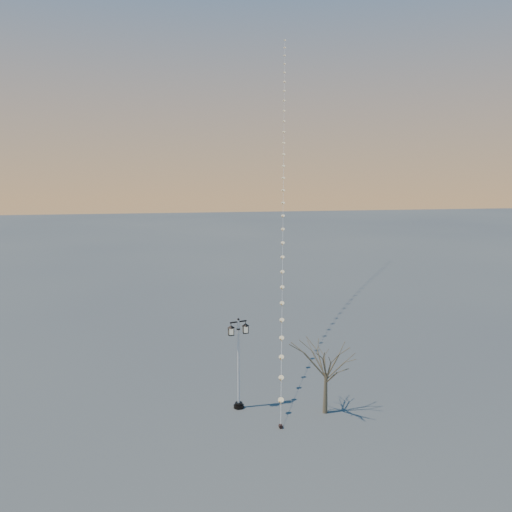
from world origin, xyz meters
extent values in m
plane|color=#4B4C4C|center=(0.00, 0.00, 0.00)|extent=(300.00, 300.00, 0.00)
cylinder|color=black|center=(0.44, 1.83, 0.09)|extent=(0.61, 0.61, 0.17)
cylinder|color=black|center=(0.44, 1.83, 0.25)|extent=(0.44, 0.44, 0.15)
cylinder|color=silver|center=(0.44, 1.83, 2.89)|extent=(0.14, 0.14, 5.13)
cylinder|color=black|center=(0.44, 1.83, 4.85)|extent=(0.22, 0.22, 0.07)
cube|color=black|center=(0.44, 1.83, 5.29)|extent=(1.02, 0.34, 0.07)
sphere|color=black|center=(0.44, 1.83, 5.42)|extent=(0.15, 0.15, 0.15)
pyramid|color=black|center=(0.00, 1.70, 5.13)|extent=(0.48, 0.48, 0.15)
cube|color=beige|center=(0.00, 1.70, 4.79)|extent=(0.28, 0.28, 0.37)
cube|color=black|center=(0.00, 1.70, 4.58)|extent=(0.33, 0.33, 0.04)
pyramid|color=black|center=(0.88, 1.95, 5.13)|extent=(0.48, 0.48, 0.15)
cube|color=beige|center=(0.88, 1.95, 4.79)|extent=(0.28, 0.28, 0.37)
cube|color=black|center=(0.88, 1.95, 4.58)|extent=(0.33, 0.33, 0.04)
cone|color=brown|center=(5.30, 0.33, 1.22)|extent=(0.29, 0.29, 2.44)
cylinder|color=black|center=(2.35, -1.00, 0.11)|extent=(0.21, 0.21, 0.21)
cylinder|color=black|center=(2.35, -1.00, 0.13)|extent=(0.03, 0.03, 0.27)
cone|color=orange|center=(7.86, 22.66, 15.84)|extent=(0.09, 0.09, 0.30)
cylinder|color=white|center=(2.35, -1.00, 0.64)|extent=(0.02, 0.02, 0.86)
camera|label=1|loc=(-3.51, -26.49, 13.85)|focal=36.00mm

